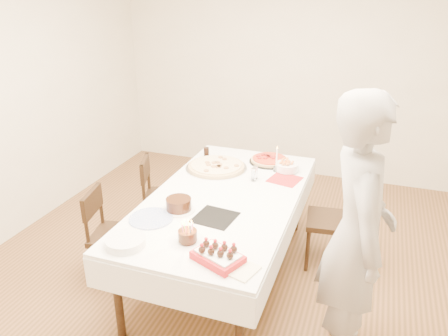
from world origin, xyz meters
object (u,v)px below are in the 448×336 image
(pizza_pepperoni, at_px, (269,160))
(strawberry_box, at_px, (218,256))
(cola_glass, at_px, (206,152))
(pizza_white, at_px, (216,166))
(dining_table, at_px, (224,236))
(chair_right_savory, at_px, (330,221))
(pasta_bowl, at_px, (287,167))
(taper_candle, at_px, (277,159))
(chair_left_savory, at_px, (165,197))
(layer_cake, at_px, (179,205))
(person, at_px, (357,236))
(birthday_cake, at_px, (187,231))
(chair_left_dessert, at_px, (116,235))

(pizza_pepperoni, height_order, strawberry_box, strawberry_box)
(cola_glass, bearing_deg, pizza_white, -51.04)
(dining_table, distance_m, chair_right_savory, 0.94)
(pasta_bowl, distance_m, taper_candle, 0.13)
(chair_left_savory, xyz_separation_m, pizza_pepperoni, (0.93, 0.40, 0.36))
(layer_cake, distance_m, strawberry_box, 0.72)
(cola_glass, bearing_deg, strawberry_box, -65.92)
(person, height_order, birthday_cake, person)
(pizza_pepperoni, xyz_separation_m, birthday_cake, (-0.17, -1.54, 0.06))
(pizza_pepperoni, bearing_deg, chair_left_savory, -156.73)
(pizza_white, relative_size, cola_glass, 5.80)
(dining_table, relative_size, chair_left_dessert, 2.64)
(cola_glass, bearing_deg, pasta_bowl, -5.35)
(layer_cake, bearing_deg, cola_glass, 100.97)
(pasta_bowl, bearing_deg, pizza_pepperoni, 142.71)
(chair_right_savory, distance_m, taper_candle, 0.72)
(chair_right_savory, bearing_deg, chair_left_savory, 174.51)
(pizza_white, xyz_separation_m, birthday_cake, (0.26, -1.22, 0.06))
(chair_right_savory, distance_m, cola_glass, 1.35)
(person, height_order, layer_cake, person)
(chair_left_savory, height_order, layer_cake, layer_cake)
(layer_cake, bearing_deg, chair_left_dessert, 179.66)
(pizza_pepperoni, bearing_deg, pasta_bowl, -37.29)
(pizza_white, relative_size, strawberry_box, 1.88)
(person, height_order, pizza_pepperoni, person)
(chair_right_savory, relative_size, cola_glass, 8.70)
(pizza_white, relative_size, taper_candle, 2.29)
(pizza_white, bearing_deg, taper_candle, 12.99)
(dining_table, bearing_deg, pizza_pepperoni, 78.78)
(layer_cake, height_order, strawberry_box, layer_cake)
(pasta_bowl, relative_size, taper_candle, 0.84)
(chair_right_savory, height_order, cola_glass, chair_right_savory)
(pasta_bowl, bearing_deg, layer_cake, -120.99)
(layer_cake, height_order, birthday_cake, birthday_cake)
(chair_left_savory, relative_size, strawberry_box, 2.70)
(person, bearing_deg, chair_left_dessert, 71.38)
(chair_left_dessert, xyz_separation_m, strawberry_box, (1.10, -0.52, 0.38))
(dining_table, height_order, pizza_white, pizza_white)
(dining_table, height_order, cola_glass, cola_glass)
(chair_left_dessert, bearing_deg, birthday_cake, 143.16)
(dining_table, xyz_separation_m, chair_left_dessert, (-0.83, -0.34, 0.03))
(chair_right_savory, bearing_deg, cola_glass, 160.49)
(pasta_bowl, xyz_separation_m, strawberry_box, (-0.10, -1.53, -0.00))
(chair_left_dessert, distance_m, person, 1.97)
(taper_candle, height_order, birthday_cake, taper_candle)
(pizza_pepperoni, bearing_deg, chair_right_savory, -28.99)
(person, relative_size, strawberry_box, 6.02)
(dining_table, bearing_deg, pizza_white, 116.81)
(chair_left_savory, bearing_deg, birthday_cake, 103.86)
(chair_left_dessert, height_order, cola_glass, cola_glass)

